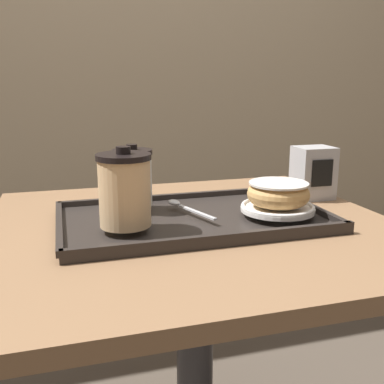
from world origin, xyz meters
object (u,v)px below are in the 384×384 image
napkin_dispenser (313,173)px  donut_chocolate_glazed (278,193)px  coffee_cup_front (125,190)px  spoon (180,205)px  coffee_cup_rear (133,177)px

napkin_dispenser → donut_chocolate_glazed: bearing=-138.0°
coffee_cup_front → napkin_dispenser: coffee_cup_front is taller
spoon → napkin_dispenser: 0.37m
spoon → donut_chocolate_glazed: bearing=-133.2°
donut_chocolate_glazed → spoon: 0.20m
napkin_dispenser → coffee_cup_front: bearing=-161.2°
coffee_cup_rear → napkin_dispenser: size_ratio=1.02×
donut_chocolate_glazed → spoon: (-0.18, 0.08, -0.03)m
coffee_cup_rear → napkin_dispenser: 0.45m
coffee_cup_front → coffee_cup_rear: bearing=75.0°
coffee_cup_front → napkin_dispenser: bearing=18.8°
coffee_cup_front → napkin_dispenser: 0.51m
coffee_cup_rear → donut_chocolate_glazed: 0.30m
donut_chocolate_glazed → napkin_dispenser: size_ratio=0.99×
napkin_dispenser → spoon: bearing=-168.1°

